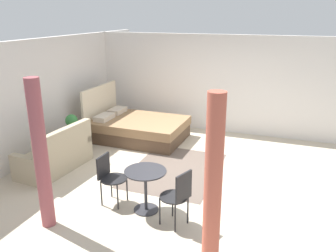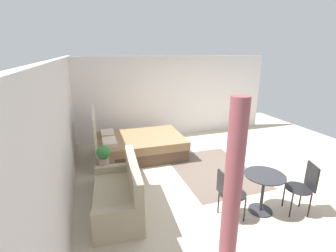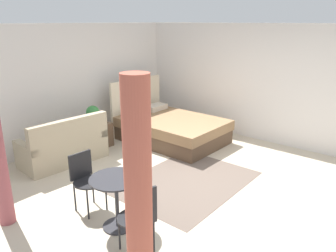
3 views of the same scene
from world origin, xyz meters
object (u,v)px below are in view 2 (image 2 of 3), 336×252
bed (137,145)px  balcony_table (263,186)px  couch (120,196)px  nightstand (106,174)px  potted_plant (103,154)px  vase (106,156)px  cafe_chair_near_couch (305,184)px  cafe_chair_near_window (228,191)px

bed → balcony_table: size_ratio=3.25×
couch → balcony_table: size_ratio=2.27×
nightstand → potted_plant: 0.49m
bed → vase: bearing=142.5°
cafe_chair_near_couch → balcony_table: bearing=69.3°
vase → cafe_chair_near_couch: bearing=-124.2°
couch → vase: bearing=7.0°
vase → cafe_chair_near_couch: cafe_chair_near_couch is taller
vase → cafe_chair_near_window: bearing=-135.7°
vase → balcony_table: (-1.84, -2.43, -0.12)m
potted_plant → couch: bearing=-168.0°
couch → cafe_chair_near_window: (-0.75, -1.64, 0.21)m
cafe_chair_near_couch → vase: bearing=55.8°
vase → cafe_chair_near_window: (-1.81, -1.77, -0.10)m
nightstand → balcony_table: size_ratio=0.73×
couch → cafe_chair_near_window: 1.81m
bed → cafe_chair_near_couch: bearing=-145.8°
nightstand → cafe_chair_near_window: cafe_chair_near_window is taller
nightstand → cafe_chair_near_couch: size_ratio=0.57×
bed → cafe_chair_near_couch: size_ratio=2.53×
nightstand → cafe_chair_near_window: (-1.69, -1.79, 0.25)m
balcony_table → bed: bearing=27.6°
nightstand → bed: bearing=-35.4°
balcony_table → nightstand: bearing=55.0°
vase → balcony_table: bearing=-127.1°
couch → nightstand: size_ratio=3.13×
vase → cafe_chair_near_window: cafe_chair_near_window is taller
potted_plant → cafe_chair_near_window: bearing=-131.2°
potted_plant → cafe_chair_near_window: potted_plant is taller
potted_plant → vase: bearing=-12.5°
bed → balcony_table: 3.37m
vase → bed: bearing=-37.5°
couch → potted_plant: bearing=12.0°
cafe_chair_near_window → cafe_chair_near_couch: cafe_chair_near_couch is taller
cafe_chair_near_couch → bed: bearing=34.2°
potted_plant → balcony_table: (-1.62, -2.48, -0.24)m
nightstand → cafe_chair_near_window: 2.47m
couch → cafe_chair_near_couch: bearing=-109.1°
cafe_chair_near_couch → potted_plant: bearing=59.2°
potted_plant → vase: 0.26m
balcony_table → cafe_chair_near_window: (0.03, 0.67, 0.02)m
balcony_table → cafe_chair_near_couch: 0.67m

